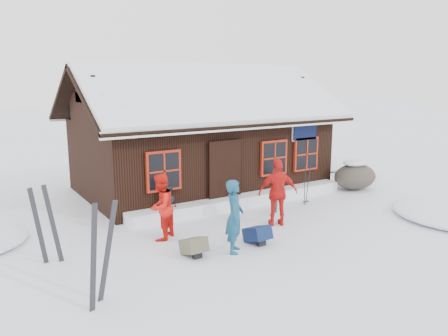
% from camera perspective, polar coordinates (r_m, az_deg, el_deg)
% --- Properties ---
extents(ground, '(120.00, 120.00, 0.00)m').
position_cam_1_polar(ground, '(11.06, 2.94, -8.79)').
color(ground, white).
rests_on(ground, ground).
extents(mountain_hut, '(8.90, 6.09, 4.42)m').
position_cam_1_polar(mountain_hut, '(15.57, -3.11, 3.08)').
color(mountain_hut, black).
rests_on(mountain_hut, ground).
extents(snow_drift, '(7.60, 0.60, 0.35)m').
position_cam_1_polar(snow_drift, '(13.59, 2.62, -4.17)').
color(snow_drift, white).
rests_on(snow_drift, ground).
extents(snow_mounds, '(20.60, 13.20, 0.48)m').
position_cam_1_polar(snow_mounds, '(13.42, 4.10, -5.17)').
color(snow_mounds, white).
rests_on(snow_mounds, ground).
extents(skier_teal, '(0.69, 0.73, 1.67)m').
position_cam_1_polar(skier_teal, '(9.78, 1.38, -6.33)').
color(skier_teal, navy).
rests_on(skier_teal, ground).
extents(skier_orange_left, '(1.00, 0.97, 1.63)m').
position_cam_1_polar(skier_orange_left, '(10.67, -8.27, -5.06)').
color(skier_orange_left, red).
rests_on(skier_orange_left, ground).
extents(skier_orange_right, '(1.14, 0.84, 1.79)m').
position_cam_1_polar(skier_orange_right, '(11.65, 7.06, -3.20)').
color(skier_orange_right, red).
rests_on(skier_orange_right, ground).
extents(skier_crouched, '(0.54, 0.43, 0.97)m').
position_cam_1_polar(skier_crouched, '(12.21, -7.28, -4.53)').
color(skier_crouched, black).
rests_on(skier_crouched, ground).
extents(boulder, '(1.65, 1.24, 0.96)m').
position_cam_1_polar(boulder, '(16.21, 16.74, -0.97)').
color(boulder, '#4F473F').
rests_on(boulder, ground).
extents(ski_pair_left, '(0.68, 0.34, 1.84)m').
position_cam_1_polar(ski_pair_left, '(7.90, -15.81, -10.83)').
color(ski_pair_left, black).
rests_on(ski_pair_left, ground).
extents(ski_pair_mid, '(0.61, 0.15, 1.75)m').
position_cam_1_polar(ski_pair_mid, '(9.91, -22.26, -7.01)').
color(ski_pair_mid, black).
rests_on(ski_pair_mid, ground).
extents(ski_pair_right, '(0.43, 0.18, 1.51)m').
position_cam_1_polar(ski_pair_right, '(12.72, 6.77, -2.85)').
color(ski_pair_right, black).
rests_on(ski_pair_right, ground).
extents(ski_poles, '(0.22, 0.11, 1.22)m').
position_cam_1_polar(ski_poles, '(13.86, 10.70, -2.36)').
color(ski_poles, black).
rests_on(ski_poles, ground).
extents(backpack_blue, '(0.46, 0.61, 0.33)m').
position_cam_1_polar(backpack_blue, '(10.51, 4.37, -8.97)').
color(backpack_blue, '#0F1D44').
rests_on(backpack_blue, ground).
extents(backpack_olive, '(0.45, 0.60, 0.32)m').
position_cam_1_polar(backpack_olive, '(9.80, -3.96, -10.52)').
color(backpack_olive, '#504E39').
rests_on(backpack_olive, ground).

